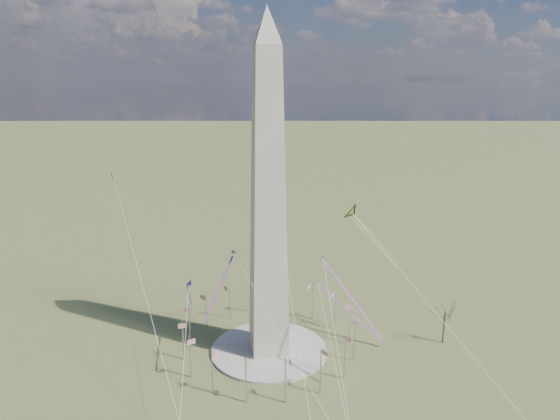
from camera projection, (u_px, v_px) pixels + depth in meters
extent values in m
plane|color=#526030|center=(269.00, 351.00, 155.12)|extent=(2000.00, 2000.00, 0.00)
cylinder|color=beige|center=(269.00, 350.00, 155.02)|extent=(36.00, 36.00, 0.80)
pyramid|color=beige|center=(267.00, 24.00, 130.69)|extent=(9.90, 9.90, 10.00)
cylinder|color=#B9BCC0|center=(350.00, 325.00, 158.08)|extent=(0.36, 0.36, 13.00)
cube|color=red|center=(349.00, 308.00, 157.96)|extent=(2.40, 0.08, 1.50)
cylinder|color=#B9BCC0|center=(335.00, 311.00, 167.18)|extent=(0.36, 0.36, 13.00)
cube|color=red|center=(333.00, 295.00, 166.89)|extent=(2.25, 0.99, 1.50)
cylinder|color=#B9BCC0|center=(312.00, 302.00, 174.20)|extent=(0.36, 0.36, 13.00)
cube|color=red|center=(309.00, 287.00, 173.56)|extent=(1.75, 1.75, 1.50)
cylinder|color=#B9BCC0|center=(285.00, 297.00, 178.06)|extent=(0.36, 0.36, 13.00)
cube|color=red|center=(282.00, 283.00, 176.97)|extent=(0.99, 2.25, 1.50)
cylinder|color=#B9BCC0|center=(257.00, 297.00, 178.18)|extent=(0.36, 0.36, 13.00)
cube|color=red|center=(253.00, 283.00, 176.60)|extent=(0.08, 2.40, 1.50)
cylinder|color=#B9BCC0|center=(230.00, 301.00, 174.54)|extent=(0.36, 0.36, 13.00)
cube|color=red|center=(226.00, 288.00, 172.50)|extent=(0.99, 2.25, 1.50)
cylinder|color=#B9BCC0|center=(206.00, 311.00, 167.68)|extent=(0.36, 0.36, 13.00)
cube|color=red|center=(203.00, 297.00, 165.29)|extent=(1.75, 1.75, 1.50)
cylinder|color=#B9BCC0|center=(189.00, 324.00, 158.67)|extent=(0.36, 0.36, 13.00)
cube|color=red|center=(187.00, 310.00, 156.08)|extent=(2.25, 0.99, 1.50)
cylinder|color=#B9BCC0|center=(183.00, 340.00, 148.86)|extent=(0.36, 0.36, 13.00)
cube|color=red|center=(182.00, 326.00, 146.27)|extent=(2.40, 0.08, 1.50)
cylinder|color=#B9BCC0|center=(190.00, 357.00, 139.75)|extent=(0.36, 0.36, 13.00)
cube|color=red|center=(191.00, 342.00, 137.35)|extent=(2.25, 0.99, 1.50)
cylinder|color=#B9BCC0|center=(212.00, 372.00, 132.73)|extent=(0.36, 0.36, 13.00)
cube|color=red|center=(215.00, 355.00, 130.67)|extent=(1.75, 1.75, 1.50)
cylinder|color=#B9BCC0|center=(246.00, 380.00, 128.87)|extent=(0.36, 0.36, 13.00)
cube|color=red|center=(251.00, 363.00, 127.26)|extent=(0.99, 2.25, 1.50)
cylinder|color=#B9BCC0|center=(285.00, 381.00, 128.75)|extent=(0.36, 0.36, 13.00)
cube|color=red|center=(290.00, 362.00, 127.63)|extent=(0.08, 2.40, 1.50)
cylinder|color=#B9BCC0|center=(320.00, 372.00, 132.40)|extent=(0.36, 0.36, 13.00)
cube|color=red|center=(325.00, 353.00, 131.73)|extent=(0.99, 2.25, 1.50)
cylinder|color=#B9BCC0|center=(344.00, 358.00, 139.25)|extent=(0.36, 0.36, 13.00)
cube|color=red|center=(347.00, 339.00, 138.94)|extent=(1.75, 1.75, 1.50)
cylinder|color=#B9BCC0|center=(354.00, 341.00, 148.27)|extent=(0.36, 0.36, 13.00)
cube|color=red|center=(355.00, 323.00, 148.15)|extent=(2.25, 0.99, 1.50)
cylinder|color=#4D432E|center=(444.00, 328.00, 158.71)|extent=(0.50, 0.50, 10.48)
cube|color=orange|center=(377.00, 239.00, 160.73)|extent=(10.43, 14.64, 12.31)
cube|color=orange|center=(373.00, 241.00, 159.18)|extent=(10.43, 14.64, 12.31)
cube|color=#401A79|center=(189.00, 284.00, 143.56)|extent=(1.45, 2.47, 2.13)
cube|color=#FF2852|center=(189.00, 295.00, 144.45)|extent=(1.11, 2.65, 7.34)
cube|color=#FF2852|center=(351.00, 298.00, 135.26)|extent=(10.43, 20.48, 14.10)
cube|color=#FF2852|center=(219.00, 288.00, 140.04)|extent=(9.98, 17.25, 12.16)
cube|color=#FF2852|center=(351.00, 314.00, 160.77)|extent=(17.42, 16.18, 14.52)
cube|color=#F6401C|center=(112.00, 173.00, 165.05)|extent=(1.15, 1.83, 1.51)
cube|color=#F6401C|center=(113.00, 178.00, 165.47)|extent=(0.79, 1.28, 3.44)
cube|color=white|center=(259.00, 95.00, 185.75)|extent=(1.19, 1.98, 1.69)
cube|color=white|center=(259.00, 100.00, 186.22)|extent=(0.74, 1.45, 3.87)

